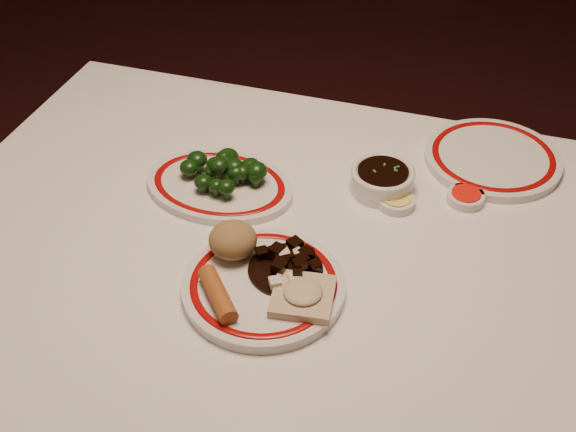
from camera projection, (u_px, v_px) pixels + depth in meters
The scene contains 12 objects.
dining_table at pixel (283, 285), 1.21m from camera, with size 1.20×0.90×0.75m.
main_plate at pixel (264, 286), 1.07m from camera, with size 0.30×0.30×0.02m.
rice_mound at pixel (233, 240), 1.10m from camera, with size 0.07×0.07×0.05m, color olive.
spring_roll at pixel (218, 294), 1.03m from camera, with size 0.03×0.03×0.10m, color #A55B28.
fried_wonton at pixel (303, 295), 1.03m from camera, with size 0.10×0.10×0.02m.
stirfry_heap at pixel (288, 263), 1.08m from camera, with size 0.11×0.11×0.03m.
broccoli_plate at pixel (219, 185), 1.26m from camera, with size 0.27×0.24×0.02m.
broccoli_pile at pixel (226, 169), 1.24m from camera, with size 0.15×0.11×0.05m.
soy_bowl at pixel (382, 180), 1.25m from camera, with size 0.11×0.11×0.04m.
sweet_sour_dish at pixel (465, 197), 1.23m from camera, with size 0.06×0.06×0.02m.
mustard_dish at pixel (396, 201), 1.22m from camera, with size 0.06×0.06×0.02m.
far_plate at pixel (493, 158), 1.32m from camera, with size 0.31×0.31×0.02m.
Camera 1 is at (0.26, -0.81, 1.53)m, focal length 45.00 mm.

